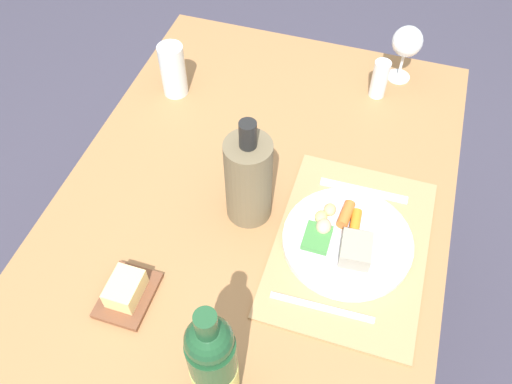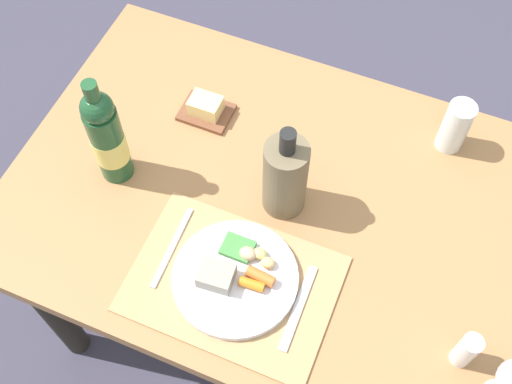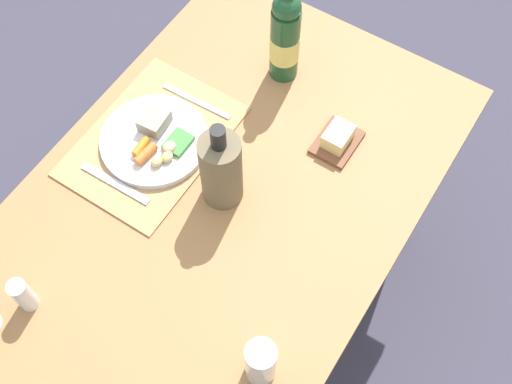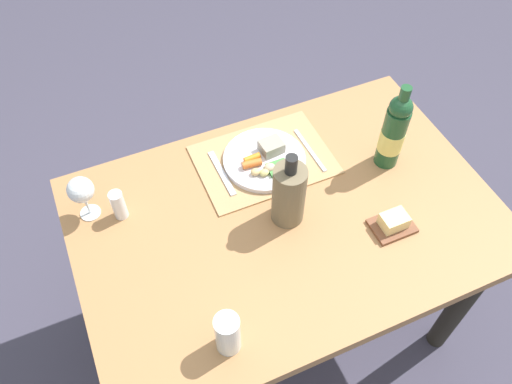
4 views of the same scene
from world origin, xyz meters
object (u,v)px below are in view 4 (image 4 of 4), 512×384
object	(u,v)px
knife	(222,173)
butter_dish	(393,223)
wine_bottle	(394,132)
salt_shaker	(119,205)
wine_glass	(81,191)
dining_table	(285,235)
dinner_plate	(265,159)
fork	(310,150)
cooler_bottle	(290,194)
water_tumbler	(228,335)

from	to	relation	value
knife	butter_dish	world-z (taller)	butter_dish
wine_bottle	butter_dish	bearing A→B (deg)	62.20
salt_shaker	wine_glass	distance (m)	0.12
dining_table	butter_dish	bearing A→B (deg)	149.05
salt_shaker	dinner_plate	bearing A→B (deg)	-177.94
dining_table	wine_glass	distance (m)	0.66
fork	knife	bearing A→B (deg)	-6.54
wine_bottle	dinner_plate	bearing A→B (deg)	-22.14
fork	butter_dish	size ratio (longest dim) A/B	1.61
wine_glass	dinner_plate	bearing A→B (deg)	177.25
fork	cooler_bottle	bearing A→B (deg)	46.87
water_tumbler	dinner_plate	bearing A→B (deg)	-122.66
salt_shaker	wine_bottle	world-z (taller)	wine_bottle
fork	wine_bottle	xyz separation A→B (m)	(-0.22, 0.14, 0.13)
butter_dish	cooler_bottle	bearing A→B (deg)	-31.12
wine_glass	wine_bottle	size ratio (longest dim) A/B	0.50
butter_dish	cooler_bottle	distance (m)	0.33
knife	salt_shaker	world-z (taller)	salt_shaker
fork	salt_shaker	bearing A→B (deg)	-1.68
salt_shaker	butter_dish	distance (m)	0.84
wine_bottle	water_tumbler	distance (m)	0.83
dinner_plate	fork	size ratio (longest dim) A/B	1.33
dining_table	knife	bearing A→B (deg)	-61.88
butter_dish	water_tumbler	xyz separation A→B (m)	(0.60, 0.15, 0.04)
dining_table	dinner_plate	world-z (taller)	dinner_plate
dining_table	wine_bottle	distance (m)	0.48
salt_shaker	wine_bottle	distance (m)	0.89
dinner_plate	butter_dish	bearing A→B (deg)	122.64
knife	wine_bottle	xyz separation A→B (m)	(-0.53, 0.16, 0.13)
dining_table	cooler_bottle	size ratio (longest dim) A/B	4.75
dining_table	fork	world-z (taller)	fork
dining_table	wine_bottle	size ratio (longest dim) A/B	4.06
wine_bottle	salt_shaker	bearing A→B (deg)	-8.80
salt_shaker	cooler_bottle	bearing A→B (deg)	156.26
dinner_plate	knife	size ratio (longest dim) A/B	1.37
knife	water_tumbler	world-z (taller)	water_tumbler
wine_bottle	wine_glass	bearing A→B (deg)	-10.67
wine_bottle	cooler_bottle	size ratio (longest dim) A/B	1.17
wine_glass	cooler_bottle	bearing A→B (deg)	155.66
dining_table	salt_shaker	size ratio (longest dim) A/B	12.27
knife	water_tumbler	bearing A→B (deg)	69.50
salt_shaker	wine_glass	xyz separation A→B (m)	(0.09, -0.05, 0.06)
wine_glass	cooler_bottle	size ratio (longest dim) A/B	0.58
dinner_plate	water_tumbler	size ratio (longest dim) A/B	1.90
fork	wine_glass	bearing A→B (deg)	-5.24
butter_dish	dining_table	bearing A→B (deg)	-30.95
fork	water_tumbler	distance (m)	0.73
butter_dish	wine_glass	bearing A→B (deg)	-26.66
dining_table	fork	size ratio (longest dim) A/B	6.27
salt_shaker	wine_bottle	bearing A→B (deg)	171.20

